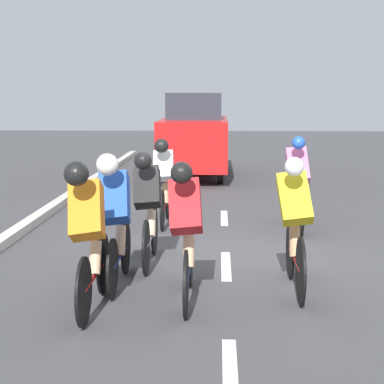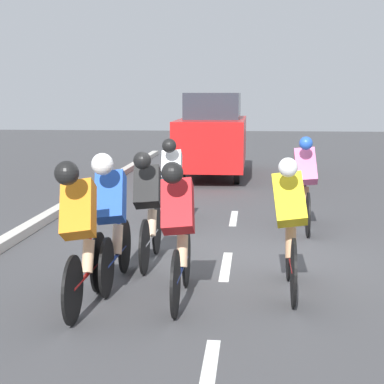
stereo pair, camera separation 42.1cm
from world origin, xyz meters
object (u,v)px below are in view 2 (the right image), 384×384
(cyclist_pink, at_px, (306,182))
(cyclist_red, at_px, (179,228))
(cyclist_blue, at_px, (112,215))
(cyclist_yellow, at_px, (290,224))
(cyclist_orange, at_px, (80,230))
(support_car, at_px, (213,135))
(cyclist_black, at_px, (148,205))
(cyclist_white, at_px, (172,179))

(cyclist_pink, bearing_deg, cyclist_red, 66.78)
(cyclist_blue, relative_size, cyclist_yellow, 0.96)
(cyclist_yellow, xyz_separation_m, cyclist_red, (1.16, 0.41, 0.01))
(cyclist_yellow, relative_size, cyclist_orange, 1.01)
(cyclist_blue, distance_m, cyclist_red, 0.96)
(support_car, bearing_deg, cyclist_black, 88.46)
(cyclist_orange, bearing_deg, cyclist_yellow, -161.21)
(cyclist_white, xyz_separation_m, support_car, (-0.26, -6.55, 0.32))
(cyclist_orange, bearing_deg, support_car, -93.40)
(cyclist_white, distance_m, cyclist_red, 4.04)
(cyclist_yellow, xyz_separation_m, support_car, (1.48, -10.14, 0.32))
(cyclist_white, bearing_deg, cyclist_pink, 172.08)
(cyclist_black, bearing_deg, cyclist_pink, -133.76)
(cyclist_orange, bearing_deg, cyclist_blue, -99.66)
(cyclist_yellow, bearing_deg, cyclist_pink, -97.36)
(cyclist_blue, xyz_separation_m, cyclist_yellow, (-1.98, 0.10, -0.05))
(cyclist_blue, bearing_deg, cyclist_yellow, 177.24)
(cyclist_pink, relative_size, cyclist_yellow, 0.96)
(cyclist_blue, distance_m, support_car, 10.06)
(cyclist_white, bearing_deg, cyclist_yellow, 115.84)
(cyclist_blue, bearing_deg, cyclist_pink, -126.99)
(cyclist_yellow, distance_m, cyclist_black, 2.01)
(cyclist_yellow, bearing_deg, cyclist_white, -64.16)
(cyclist_pink, bearing_deg, cyclist_yellow, 82.64)
(cyclist_white, xyz_separation_m, cyclist_black, (-0.02, 2.54, -0.00))
(cyclist_pink, bearing_deg, cyclist_black, 46.24)
(cyclist_pink, xyz_separation_m, cyclist_black, (2.14, 2.24, -0.02))
(cyclist_white, distance_m, cyclist_orange, 4.33)
(cyclist_pink, height_order, cyclist_yellow, cyclist_pink)
(cyclist_orange, distance_m, cyclist_red, 1.01)
(cyclist_blue, relative_size, support_car, 0.36)
(cyclist_pink, height_order, cyclist_black, cyclist_pink)
(cyclist_black, bearing_deg, support_car, -91.54)
(cyclist_yellow, height_order, cyclist_red, cyclist_yellow)
(cyclist_orange, relative_size, cyclist_black, 1.01)
(cyclist_yellow, height_order, cyclist_black, cyclist_yellow)
(cyclist_orange, relative_size, cyclist_red, 0.98)
(cyclist_yellow, relative_size, cyclist_white, 1.01)
(cyclist_yellow, relative_size, support_car, 0.38)
(cyclist_black, height_order, cyclist_red, cyclist_red)
(cyclist_pink, relative_size, cyclist_black, 0.98)
(cyclist_blue, bearing_deg, support_car, -92.88)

